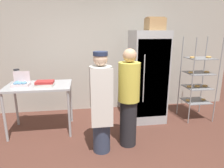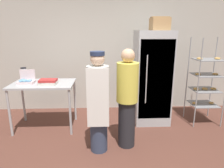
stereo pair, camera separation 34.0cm
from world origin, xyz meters
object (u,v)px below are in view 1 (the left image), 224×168
binder_stack (45,84)px  cardboard_storage_box (155,24)px  baking_rack (198,80)px  refrigerator (147,77)px  donut_box (21,83)px  blender_pitcher (17,77)px  person_baker (101,102)px  person_customer (129,98)px

binder_stack → cardboard_storage_box: size_ratio=0.91×
baking_rack → refrigerator: bearing=173.5°
cardboard_storage_box → refrigerator: bearing=133.8°
baking_rack → donut_box: bearing=-177.6°
blender_pitcher → refrigerator: bearing=-0.0°
blender_pitcher → cardboard_storage_box: 2.82m
refrigerator → blender_pitcher: 2.57m
donut_box → person_baker: (1.36, -0.81, -0.14)m
blender_pitcher → cardboard_storage_box: cardboard_storage_box is taller
baking_rack → cardboard_storage_box: bearing=177.4°
baking_rack → blender_pitcher: (-3.65, 0.13, 0.16)m
baking_rack → blender_pitcher: size_ratio=6.77×
person_customer → baking_rack: bearing=26.2°
cardboard_storage_box → person_customer: cardboard_storage_box is taller
donut_box → binder_stack: size_ratio=0.89×
person_customer → cardboard_storage_box: bearing=51.7°
person_baker → donut_box: bearing=149.2°
donut_box → blender_pitcher: bearing=115.4°
baking_rack → binder_stack: (-3.09, -0.24, 0.10)m
blender_pitcher → person_customer: person_customer is taller
person_baker → cardboard_storage_box: bearing=41.2°
baking_rack → donut_box: (-3.52, -0.15, 0.10)m
refrigerator → donut_box: size_ratio=6.48×
donut_box → person_baker: bearing=-30.8°
refrigerator → cardboard_storage_box: size_ratio=5.28×
baking_rack → person_customer: size_ratio=1.08×
binder_stack → person_customer: size_ratio=0.20×
baking_rack → person_baker: bearing=-156.0°
donut_box → blender_pitcher: 0.31m
refrigerator → baking_rack: (1.08, -0.12, -0.08)m
refrigerator → donut_box: refrigerator is taller
baking_rack → person_baker: (-2.16, -0.96, -0.04)m
baking_rack → cardboard_storage_box: cardboard_storage_box is taller
refrigerator → cardboard_storage_box: 1.06m
blender_pitcher → baking_rack: bearing=-2.0°
baking_rack → person_baker: 2.36m
donut_box → blender_pitcher: size_ratio=1.12×
blender_pitcher → person_customer: (1.95, -0.96, -0.20)m
donut_box → person_customer: person_customer is taller
refrigerator → baking_rack: bearing=-6.5°
binder_stack → cardboard_storage_box: cardboard_storage_box is taller
donut_box → person_baker: 1.59m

